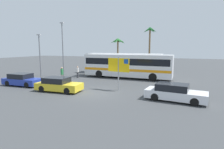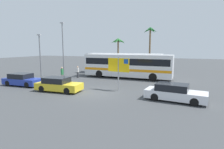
% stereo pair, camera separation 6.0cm
% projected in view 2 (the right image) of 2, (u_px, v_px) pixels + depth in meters
% --- Properties ---
extents(ground, '(120.00, 120.00, 0.00)m').
position_uv_depth(ground, '(94.00, 93.00, 16.67)').
color(ground, '#424447').
extents(bus_front_coach, '(11.78, 2.57, 3.17)m').
position_uv_depth(bus_front_coach, '(127.00, 65.00, 24.67)').
color(bus_front_coach, white).
rests_on(bus_front_coach, ground).
extents(bus_rear_coach, '(11.78, 2.57, 3.17)m').
position_uv_depth(bus_rear_coach, '(123.00, 62.00, 28.53)').
color(bus_rear_coach, white).
rests_on(bus_rear_coach, ground).
extents(ferry_sign, '(2.19, 0.29, 3.20)m').
position_uv_depth(ferry_sign, '(119.00, 66.00, 17.38)').
color(ferry_sign, gray).
rests_on(ferry_sign, ground).
extents(car_yellow, '(4.41, 2.08, 1.32)m').
position_uv_depth(car_yellow, '(58.00, 85.00, 17.26)').
color(car_yellow, yellow).
rests_on(car_yellow, ground).
extents(car_blue, '(4.28, 1.91, 1.32)m').
position_uv_depth(car_blue, '(22.00, 80.00, 19.84)').
color(car_blue, '#23389E').
rests_on(car_blue, ground).
extents(car_white, '(4.68, 2.16, 1.32)m').
position_uv_depth(car_white, '(174.00, 93.00, 14.17)').
color(car_white, silver).
rests_on(car_white, ground).
extents(pedestrian_by_bus, '(0.32, 0.32, 1.61)m').
position_uv_depth(pedestrian_by_bus, '(78.00, 71.00, 24.84)').
color(pedestrian_by_bus, '#4C4C51').
rests_on(pedestrian_by_bus, ground).
extents(pedestrian_near_sign, '(0.32, 0.32, 1.79)m').
position_uv_depth(pedestrian_near_sign, '(62.00, 73.00, 22.04)').
color(pedestrian_near_sign, '#706656').
rests_on(pedestrian_near_sign, ground).
extents(lamp_post_left_side, '(0.56, 0.20, 7.56)m').
position_uv_depth(lamp_post_left_side, '(63.00, 47.00, 25.79)').
color(lamp_post_left_side, slate).
rests_on(lamp_post_left_side, ground).
extents(lamp_post_right_side, '(0.56, 0.20, 5.80)m').
position_uv_depth(lamp_post_right_side, '(40.00, 54.00, 23.86)').
color(lamp_post_right_side, slate).
rests_on(lamp_post_right_side, ground).
extents(palm_tree_seaside, '(3.09, 3.22, 5.98)m').
position_uv_depth(palm_tree_seaside, '(118.00, 44.00, 38.00)').
color(palm_tree_seaside, brown).
rests_on(palm_tree_seaside, ground).
extents(palm_tree_inland, '(2.67, 2.51, 7.85)m').
position_uv_depth(palm_tree_inland, '(150.00, 36.00, 34.36)').
color(palm_tree_inland, brown).
rests_on(palm_tree_inland, ground).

